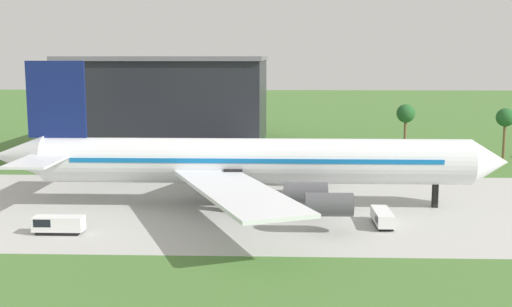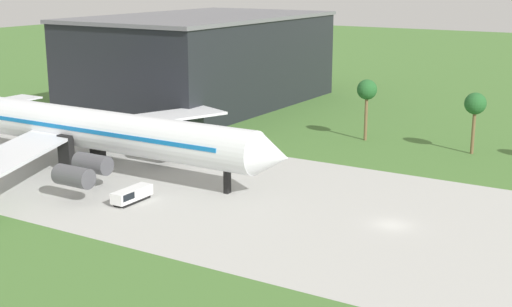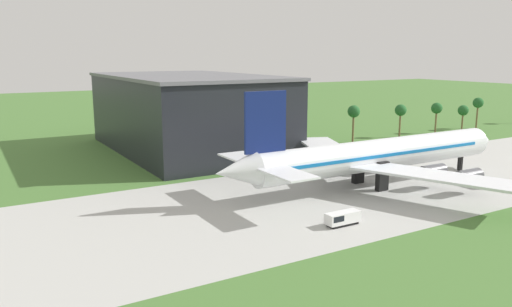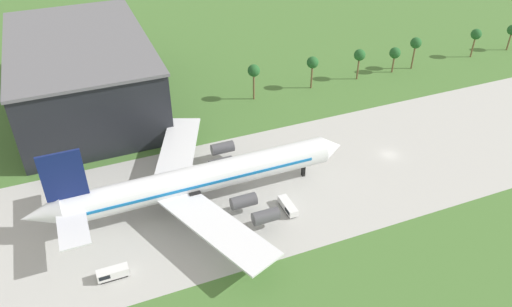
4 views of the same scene
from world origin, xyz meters
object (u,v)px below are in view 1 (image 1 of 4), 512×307
fuel_truck (57,224)px  baggage_tug (383,218)px  terminal_building (182,103)px  jet_airliner (246,161)px

fuel_truck → baggage_tug: bearing=7.1°
terminal_building → jet_airliner: bearing=-72.7°
jet_airliner → baggage_tug: (16.92, -10.05, -5.15)m
baggage_tug → terminal_building: bearing=117.7°
terminal_building → baggage_tug: bearing=-62.3°
jet_airliner → fuel_truck: jet_airliner is taller
jet_airliner → fuel_truck: bearing=-145.0°
baggage_tug → jet_airliner: bearing=149.3°
fuel_truck → terminal_building: (4.14, 69.20, 8.99)m
jet_airliner → baggage_tug: 20.34m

